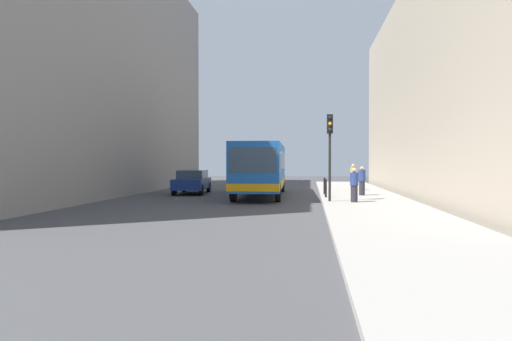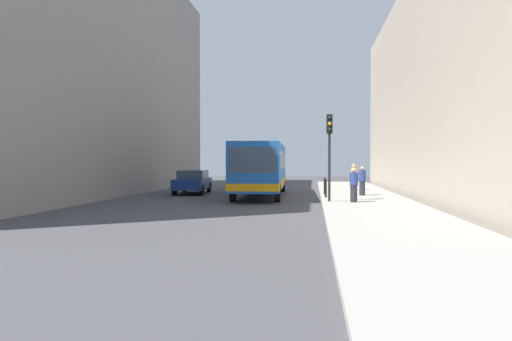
# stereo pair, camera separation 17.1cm
# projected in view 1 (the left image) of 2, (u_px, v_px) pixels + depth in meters

# --- Properties ---
(ground_plane) EXTENTS (80.00, 80.00, 0.00)m
(ground_plane) POSITION_uv_depth(u_px,v_px,m) (258.00, 201.00, 23.64)
(ground_plane) COLOR #424244
(sidewalk) EXTENTS (4.40, 40.00, 0.15)m
(sidewalk) POSITION_uv_depth(u_px,v_px,m) (366.00, 201.00, 23.01)
(sidewalk) COLOR #9E9991
(sidewalk) RESTS_ON ground
(building_left) EXTENTS (7.00, 32.00, 16.11)m
(building_left) POSITION_uv_depth(u_px,v_px,m) (82.00, 65.00, 28.79)
(building_left) COLOR gray
(building_left) RESTS_ON ground
(building_right) EXTENTS (7.00, 32.00, 12.27)m
(building_right) POSITION_uv_depth(u_px,v_px,m) (468.00, 89.00, 26.16)
(building_right) COLOR #B2A38C
(building_right) RESTS_ON ground
(bus) EXTENTS (2.87, 11.09, 3.00)m
(bus) POSITION_uv_depth(u_px,v_px,m) (261.00, 167.00, 27.24)
(bus) COLOR #19519E
(bus) RESTS_ON ground
(car_beside_bus) EXTENTS (2.13, 4.52, 1.48)m
(car_beside_bus) POSITION_uv_depth(u_px,v_px,m) (192.00, 181.00, 29.11)
(car_beside_bus) COLOR navy
(car_beside_bus) RESTS_ON ground
(traffic_light) EXTENTS (0.28, 0.33, 4.10)m
(traffic_light) POSITION_uv_depth(u_px,v_px,m) (330.00, 141.00, 21.81)
(traffic_light) COLOR black
(traffic_light) RESTS_ON sidewalk
(bollard_near) EXTENTS (0.11, 0.11, 0.95)m
(bollard_near) POSITION_uv_depth(u_px,v_px,m) (326.00, 188.00, 24.22)
(bollard_near) COLOR black
(bollard_near) RESTS_ON sidewalk
(bollard_mid) EXTENTS (0.11, 0.11, 0.95)m
(bollard_mid) POSITION_uv_depth(u_px,v_px,m) (324.00, 186.00, 26.54)
(bollard_mid) COLOR black
(bollard_mid) RESTS_ON sidewalk
(pedestrian_near_signal) EXTENTS (0.38, 0.38, 1.58)m
(pedestrian_near_signal) POSITION_uv_depth(u_px,v_px,m) (354.00, 185.00, 21.36)
(pedestrian_near_signal) COLOR #26262D
(pedestrian_near_signal) RESTS_ON sidewalk
(pedestrian_mid_sidewalk) EXTENTS (0.38, 0.38, 1.60)m
(pedestrian_mid_sidewalk) POSITION_uv_depth(u_px,v_px,m) (362.00, 181.00, 25.63)
(pedestrian_mid_sidewalk) COLOR #26262D
(pedestrian_mid_sidewalk) RESTS_ON sidewalk
(pedestrian_far_sidewalk) EXTENTS (0.38, 0.38, 1.72)m
(pedestrian_far_sidewalk) POSITION_uv_depth(u_px,v_px,m) (353.00, 177.00, 30.53)
(pedestrian_far_sidewalk) COLOR #26262D
(pedestrian_far_sidewalk) RESTS_ON sidewalk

